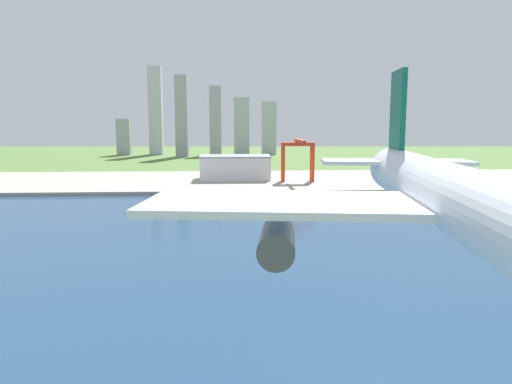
# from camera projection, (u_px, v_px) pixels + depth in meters

# --- Properties ---
(ground_plane) EXTENTS (2400.00, 2400.00, 0.00)m
(ground_plane) POSITION_uv_depth(u_px,v_px,m) (227.00, 234.00, 218.70)
(ground_plane) COLOR #547738
(water_bay) EXTENTS (840.00, 360.00, 0.15)m
(water_bay) POSITION_uv_depth(u_px,v_px,m) (226.00, 275.00, 159.41)
(water_bay) COLOR navy
(water_bay) RESTS_ON ground
(industrial_pier) EXTENTS (840.00, 140.00, 2.50)m
(industrial_pier) POSITION_uv_depth(u_px,v_px,m) (228.00, 181.00, 406.21)
(industrial_pier) COLOR #AAA593
(industrial_pier) RESTS_ON ground
(airplane_landing) EXTENTS (40.68, 46.46, 13.80)m
(airplane_landing) POSITION_uv_depth(u_px,v_px,m) (463.00, 204.00, 28.65)
(airplane_landing) COLOR white
(port_crane_red) EXTENTS (26.45, 46.66, 34.58)m
(port_crane_red) POSITION_uv_depth(u_px,v_px,m) (298.00, 150.00, 387.02)
(port_crane_red) COLOR red
(port_crane_red) RESTS_ON industrial_pier
(warehouse_main) EXTENTS (59.46, 35.41, 20.06)m
(warehouse_main) POSITION_uv_depth(u_px,v_px,m) (235.00, 167.00, 408.19)
(warehouse_main) COLOR white
(warehouse_main) RESTS_ON industrial_pier
(warehouse_annex) EXTENTS (38.98, 24.38, 13.60)m
(warehouse_annex) POSITION_uv_depth(u_px,v_px,m) (413.00, 166.00, 458.03)
(warehouse_annex) COLOR #99BCD1
(warehouse_annex) RESTS_ON industrial_pier
(distant_skyline) EXTENTS (246.91, 74.79, 136.03)m
(distant_skyline) POSITION_uv_depth(u_px,v_px,m) (203.00, 121.00, 733.86)
(distant_skyline) COLOR #A3AAB0
(distant_skyline) RESTS_ON ground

